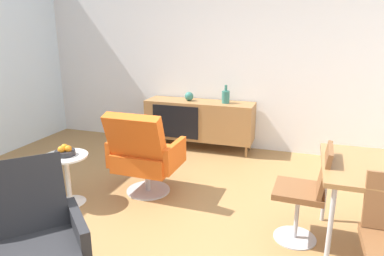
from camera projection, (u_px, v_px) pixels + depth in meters
ground_plane at (180, 238)px, 2.99m from camera, size 8.32×8.32×0.00m
wall_back at (242, 53)px, 4.98m from camera, size 6.80×0.12×2.80m
sideboard at (199, 120)px, 5.13m from camera, size 1.60×0.45×0.72m
vase_cobalt at (189, 96)px, 5.09m from camera, size 0.13×0.13×0.13m
vase_sculptural_dark at (226, 97)px, 4.91m from camera, size 0.11×0.11×0.26m
dining_chair_near_window at (307, 190)px, 2.83m from camera, size 0.44×0.41×0.86m
lounge_chair_red at (144, 153)px, 3.67m from camera, size 0.73×0.66×0.95m
armchair_black_shell at (22, 241)px, 2.15m from camera, size 0.91×0.91×0.95m
side_table_round at (67, 173)px, 3.52m from camera, size 0.44×0.44×0.52m
fruit_bowl at (65, 151)px, 3.46m from camera, size 0.20×0.20×0.11m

